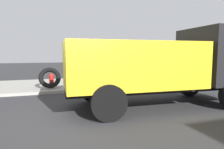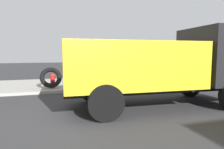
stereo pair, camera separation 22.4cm
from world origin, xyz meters
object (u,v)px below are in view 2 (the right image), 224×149
Objects in this scene: loose_tire at (51,78)px; stop_sign at (116,61)px; fire_hydrant at (53,80)px; dump_truck_yellow at (163,64)px.

stop_sign is (3.57, -0.25, 0.88)m from loose_tire.
fire_hydrant is 0.25m from loose_tire.
loose_tire reaches higher than fire_hydrant.
stop_sign is (3.48, -0.41, 1.04)m from fire_hydrant.
fire_hydrant is 0.68× the size of loose_tire.
dump_truck_yellow reaches higher than loose_tire.
fire_hydrant is 0.37× the size of stop_sign.
dump_truck_yellow is (4.07, -4.43, 0.89)m from loose_tire.
dump_truck_yellow is at bearing -83.10° from stop_sign.
dump_truck_yellow is at bearing -47.44° from loose_tire.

